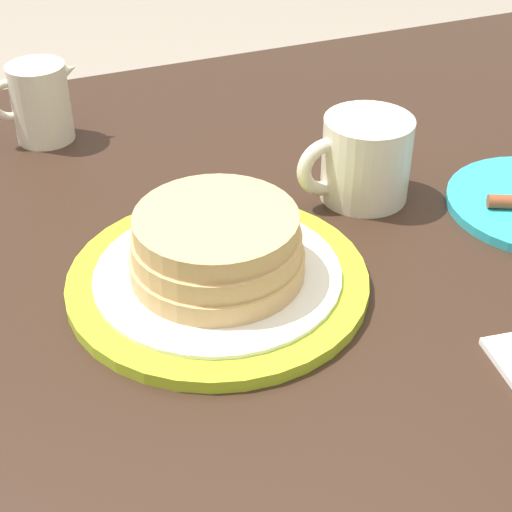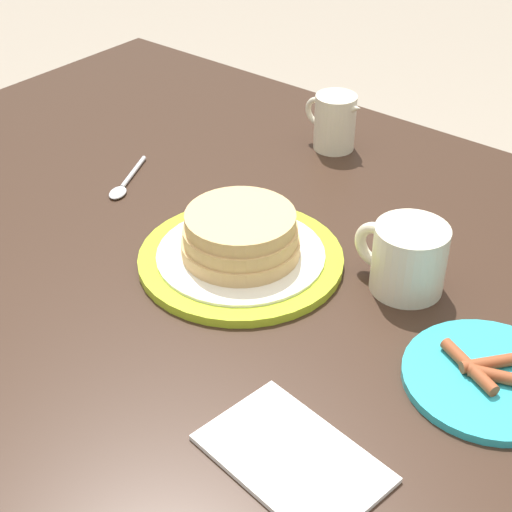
{
  "view_description": "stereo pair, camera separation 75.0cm",
  "coord_description": "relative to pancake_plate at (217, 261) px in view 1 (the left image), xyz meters",
  "views": [
    {
      "loc": [
        0.2,
        0.51,
        1.21
      ],
      "look_at": [
        -0.01,
        -0.01,
        0.8
      ],
      "focal_mm": 55.0,
      "sensor_mm": 36.0,
      "label": 1
    },
    {
      "loc": [
        -0.52,
        0.62,
        1.37
      ],
      "look_at": [
        -0.01,
        -0.01,
        0.8
      ],
      "focal_mm": 55.0,
      "sensor_mm": 36.0,
      "label": 2
    }
  ],
  "objects": [
    {
      "name": "pancake_plate",
      "position": [
        0.0,
        0.0,
        0.0
      ],
      "size": [
        0.27,
        0.27,
        0.08
      ],
      "color": "#AAC628",
      "rests_on": "dining_table"
    },
    {
      "name": "coffee_mug",
      "position": [
        -0.19,
        -0.09,
        0.02
      ],
      "size": [
        0.12,
        0.09,
        0.09
      ],
      "color": "beige",
      "rests_on": "dining_table"
    },
    {
      "name": "creamer_pitcher",
      "position": [
        0.09,
        -0.35,
        0.02
      ],
      "size": [
        0.11,
        0.07,
        0.1
      ],
      "color": "beige",
      "rests_on": "dining_table"
    },
    {
      "name": "dining_table",
      "position": [
        -0.02,
        0.02,
        -0.13
      ],
      "size": [
        1.5,
        1.07,
        0.77
      ],
      "color": "#332116",
      "rests_on": "ground_plane"
    }
  ]
}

